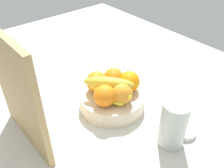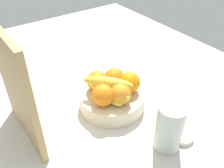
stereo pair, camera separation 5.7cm
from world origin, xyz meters
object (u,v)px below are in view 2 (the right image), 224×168
thermos_tumbler (169,128)px  jar_lid (182,136)px  fruit_bowl (112,99)px  orange_center (103,95)px  orange_front_right (97,81)px  cutting_board (16,89)px  orange_front_left (114,78)px  banana_bunch (107,88)px  orange_back_right (130,82)px  orange_back_left (120,94)px

thermos_tumbler → jar_lid: size_ratio=2.08×
fruit_bowl → orange_center: orange_center is taller
orange_front_right → cutting_board: cutting_board is taller
orange_center → cutting_board: size_ratio=0.21×
fruit_bowl → orange_front_left: bearing=-45.9°
orange_center → cutting_board: cutting_board is taller
jar_lid → banana_bunch: bearing=26.9°
orange_front_left → cutting_board: bearing=86.7°
fruit_bowl → thermos_tumbler: 25.38cm
orange_back_right → orange_center: bearing=92.8°
cutting_board → banana_bunch: bearing=-103.3°
fruit_bowl → cutting_board: (4.69, 29.79, 15.09)cm
banana_bunch → orange_front_left: bearing=-55.8°
orange_front_left → orange_back_left: bearing=157.3°
orange_center → orange_back_right: size_ratio=1.00×
orange_front_right → thermos_tumbler: (-29.52, -5.88, -1.78)cm
orange_center → orange_front_right: bearing=-18.3°
thermos_tumbler → jar_lid: (-0.60, -6.33, -6.92)cm
orange_front_right → orange_back_right: 11.48cm
orange_center → orange_back_left: same height
orange_back_left → cutting_board: 32.06cm
fruit_bowl → orange_front_left: size_ratio=3.16×
orange_front_left → orange_back_left: 9.23cm
orange_back_left → orange_back_right: bearing=-63.8°
cutting_board → jar_lid: size_ratio=4.83×
orange_front_right → orange_back_left: size_ratio=1.00×
orange_front_left → jar_lid: 30.12cm
orange_back_right → orange_back_left: bearing=116.2°
orange_back_left → banana_bunch: size_ratio=0.40×
orange_back_right → fruit_bowl: bearing=66.2°
orange_front_right → banana_bunch: size_ratio=0.40×
orange_back_left → orange_front_left: bearing=-22.7°
orange_back_right → banana_bunch: 8.95cm
fruit_bowl → orange_front_left: orange_front_left is taller
orange_front_right → cutting_board: 28.01cm
orange_front_left → banana_bunch: (-4.05, 5.97, 0.46)cm
orange_back_right → jar_lid: bearing=-171.6°
orange_back_right → cutting_board: 37.26cm
orange_front_left → orange_center: size_ratio=1.00×
orange_back_right → cutting_board: (7.24, 35.56, 8.44)cm
orange_front_right → orange_back_left: bearing=-167.0°
orange_front_right → orange_center: size_ratio=1.00×
orange_back_left → thermos_tumbler: bearing=-169.7°
banana_bunch → cutting_board: cutting_board is taller
orange_center → thermos_tumbler: thermos_tumbler is taller
thermos_tumbler → jar_lid: 9.40cm
fruit_bowl → orange_front_right: size_ratio=3.16×
thermos_tumbler → orange_center: bearing=21.4°
fruit_bowl → orange_center: size_ratio=3.16×
orange_center → thermos_tumbler: size_ratio=0.48×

